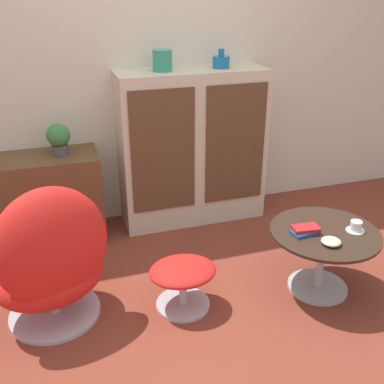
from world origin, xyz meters
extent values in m
plane|color=brown|center=(0.00, 0.00, 0.00)|extent=(12.00, 12.00, 0.00)
cube|color=beige|center=(0.00, 1.37, 1.30)|extent=(6.40, 0.06, 2.60)
cube|color=beige|center=(0.33, 1.16, 0.59)|extent=(1.10, 0.36, 1.17)
cube|color=brown|center=(0.05, 0.97, 0.65)|extent=(0.46, 0.01, 0.89)
cube|color=brown|center=(0.60, 0.97, 0.65)|extent=(0.46, 0.01, 0.89)
cube|color=brown|center=(-0.75, 1.14, 0.32)|extent=(0.71, 0.40, 0.65)
cylinder|color=beige|center=(-0.75, 0.93, 0.27)|extent=(0.19, 0.01, 0.19)
cylinder|color=#B7B7BC|center=(-0.80, 0.25, 0.01)|extent=(0.51, 0.51, 0.02)
cylinder|color=#B7B7BC|center=(-0.80, 0.25, 0.08)|extent=(0.06, 0.06, 0.11)
ellipsoid|color=red|center=(-0.80, 0.25, 0.27)|extent=(0.75, 0.70, 0.29)
ellipsoid|color=red|center=(-0.76, 0.14, 0.52)|extent=(0.71, 0.57, 0.65)
cylinder|color=#B7B7BC|center=(-0.08, 0.10, 0.01)|extent=(0.32, 0.32, 0.02)
cylinder|color=#B7B7BC|center=(-0.08, 0.10, 0.11)|extent=(0.04, 0.04, 0.18)
ellipsoid|color=red|center=(-0.08, 0.10, 0.24)|extent=(0.39, 0.33, 0.09)
cylinder|color=#B7B7BC|center=(0.77, 0.00, 0.01)|extent=(0.37, 0.37, 0.02)
cylinder|color=#B7B7BC|center=(0.77, 0.00, 0.20)|extent=(0.04, 0.04, 0.37)
cylinder|color=#332319|center=(0.77, 0.00, 0.40)|extent=(0.64, 0.64, 0.02)
cylinder|color=#2D8E6B|center=(0.11, 1.16, 1.25)|extent=(0.14, 0.14, 0.15)
cylinder|color=#196699|center=(0.54, 1.16, 1.22)|extent=(0.12, 0.12, 0.08)
cylinder|color=#196699|center=(0.54, 1.16, 1.28)|extent=(0.04, 0.04, 0.05)
cylinder|color=#4C4C51|center=(-0.64, 1.14, 0.68)|extent=(0.11, 0.11, 0.07)
sphere|color=#387A3D|center=(-0.64, 1.14, 0.79)|extent=(0.16, 0.16, 0.16)
cylinder|color=white|center=(0.94, -0.05, 0.41)|extent=(0.11, 0.11, 0.01)
cylinder|color=white|center=(0.94, -0.05, 0.44)|extent=(0.07, 0.07, 0.06)
cube|color=#1E478C|center=(0.64, 0.01, 0.42)|extent=(0.16, 0.10, 0.02)
cube|color=red|center=(0.65, 0.02, 0.44)|extent=(0.16, 0.11, 0.02)
ellipsoid|color=beige|center=(0.72, -0.14, 0.42)|extent=(0.11, 0.11, 0.04)
camera|label=1|loc=(-0.68, -1.94, 1.72)|focal=42.00mm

